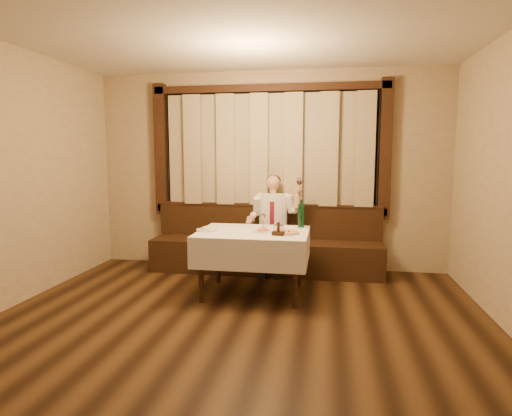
% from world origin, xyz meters
% --- Properties ---
extents(room, '(5.01, 6.01, 2.81)m').
position_xyz_m(room, '(-0.00, 0.97, 1.50)').
color(room, black).
rests_on(room, ground).
extents(banquette, '(3.20, 0.61, 0.94)m').
position_xyz_m(banquette, '(0.00, 2.72, 0.31)').
color(banquette, black).
rests_on(banquette, ground).
extents(dining_table, '(1.27, 0.97, 0.76)m').
position_xyz_m(dining_table, '(0.00, 1.70, 0.65)').
color(dining_table, black).
rests_on(dining_table, ground).
extents(pizza, '(0.32, 0.32, 0.03)m').
position_xyz_m(pizza, '(0.39, 1.60, 0.77)').
color(pizza, white).
rests_on(pizza, dining_table).
extents(pasta_red, '(0.24, 0.24, 0.08)m').
position_xyz_m(pasta_red, '(0.12, 1.67, 0.79)').
color(pasta_red, white).
rests_on(pasta_red, dining_table).
extents(pasta_cream, '(0.26, 0.26, 0.09)m').
position_xyz_m(pasta_cream, '(-0.53, 1.65, 0.79)').
color(pasta_cream, white).
rests_on(pasta_cream, dining_table).
extents(green_bottle, '(0.08, 0.08, 0.35)m').
position_xyz_m(green_bottle, '(0.53, 2.05, 0.91)').
color(green_bottle, '#115128').
rests_on(green_bottle, dining_table).
extents(table_wine_glass, '(0.07, 0.07, 0.18)m').
position_xyz_m(table_wine_glass, '(0.07, 1.99, 0.89)').
color(table_wine_glass, white).
rests_on(table_wine_glass, dining_table).
extents(cruet_caddy, '(0.14, 0.09, 0.15)m').
position_xyz_m(cruet_caddy, '(0.32, 1.48, 0.81)').
color(cruet_caddy, black).
rests_on(cruet_caddy, dining_table).
extents(seated_man, '(0.73, 0.55, 1.36)m').
position_xyz_m(seated_man, '(0.11, 2.64, 0.80)').
color(seated_man, black).
rests_on(seated_man, ground).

